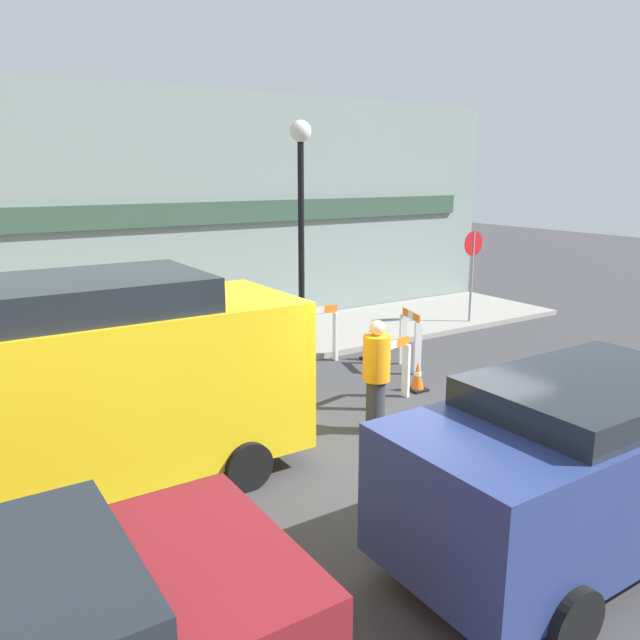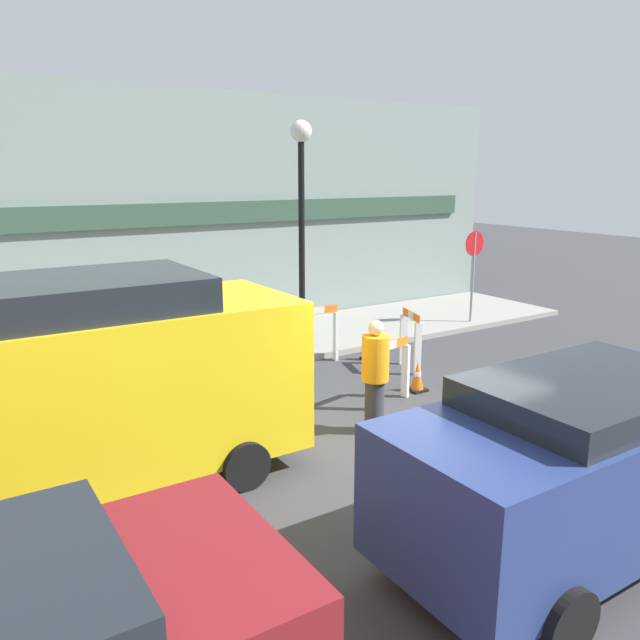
{
  "view_description": "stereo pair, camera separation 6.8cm",
  "coord_description": "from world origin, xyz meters",
  "px_view_note": "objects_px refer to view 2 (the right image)",
  "views": [
    {
      "loc": [
        -5.1,
        -5.67,
        3.72
      ],
      "look_at": [
        1.09,
        3.89,
        1.0
      ],
      "focal_mm": 35.0,
      "sensor_mm": 36.0,
      "label": 1
    },
    {
      "loc": [
        -5.04,
        -5.7,
        3.72
      ],
      "look_at": [
        1.09,
        3.89,
        1.0
      ],
      "focal_mm": 35.0,
      "sensor_mm": 36.0,
      "label": 2
    }
  ],
  "objects_px": {
    "person_worker": "(375,374)",
    "parked_car_1": "(586,455)",
    "stop_sign": "(474,261)",
    "work_van": "(81,379)",
    "streetlamp_post": "(301,202)"
  },
  "relations": [
    {
      "from": "person_worker",
      "to": "parked_car_1",
      "type": "relative_size",
      "value": 0.39
    },
    {
      "from": "stop_sign",
      "to": "parked_car_1",
      "type": "relative_size",
      "value": 0.51
    },
    {
      "from": "work_van",
      "to": "stop_sign",
      "type": "bearing_deg",
      "value": 18.94
    },
    {
      "from": "streetlamp_post",
      "to": "person_worker",
      "type": "bearing_deg",
      "value": -107.89
    },
    {
      "from": "parked_car_1",
      "to": "work_van",
      "type": "distance_m",
      "value": 5.49
    },
    {
      "from": "parked_car_1",
      "to": "work_van",
      "type": "relative_size",
      "value": 0.85
    },
    {
      "from": "person_worker",
      "to": "work_van",
      "type": "bearing_deg",
      "value": 103.66
    },
    {
      "from": "stop_sign",
      "to": "work_van",
      "type": "relative_size",
      "value": 0.43
    },
    {
      "from": "stop_sign",
      "to": "parked_car_1",
      "type": "distance_m",
      "value": 9.4
    },
    {
      "from": "work_van",
      "to": "person_worker",
      "type": "bearing_deg",
      "value": -6.87
    },
    {
      "from": "streetlamp_post",
      "to": "person_worker",
      "type": "distance_m",
      "value": 5.13
    },
    {
      "from": "streetlamp_post",
      "to": "parked_car_1",
      "type": "relative_size",
      "value": 1.06
    },
    {
      "from": "stop_sign",
      "to": "person_worker",
      "type": "xyz_separation_m",
      "value": [
        -5.91,
        -3.84,
        -0.72
      ]
    },
    {
      "from": "stop_sign",
      "to": "person_worker",
      "type": "distance_m",
      "value": 7.08
    },
    {
      "from": "streetlamp_post",
      "to": "person_worker",
      "type": "relative_size",
      "value": 2.74
    }
  ]
}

